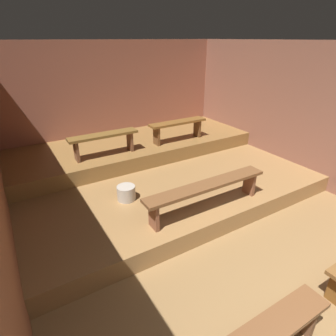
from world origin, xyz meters
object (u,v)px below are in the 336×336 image
object	(u,v)px
bench_middle_left	(104,139)
bench_lower_center	(207,189)
bench_middle_right	(178,126)
pail_lower	(126,193)

from	to	relation	value
bench_middle_left	bench_lower_center	bearing A→B (deg)	-69.82
bench_lower_center	bench_middle_left	world-z (taller)	bench_middle_left
bench_lower_center	bench_middle_right	bearing A→B (deg)	67.59
bench_middle_right	pail_lower	world-z (taller)	bench_middle_right
bench_lower_center	pail_lower	world-z (taller)	bench_lower_center
bench_middle_right	pail_lower	bearing A→B (deg)	-144.92
bench_lower_center	bench_middle_left	distance (m)	2.16
bench_lower_center	bench_middle_left	size ratio (longest dim) A/B	1.55
bench_middle_right	pail_lower	xyz separation A→B (m)	(-1.69, -1.18, -0.48)
bench_middle_right	pail_lower	distance (m)	2.12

